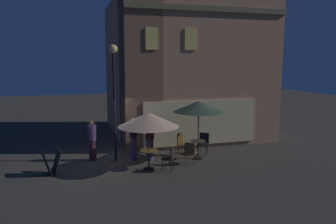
# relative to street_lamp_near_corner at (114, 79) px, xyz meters

# --- Properties ---
(ground_plane) EXTENTS (60.00, 60.00, 0.00)m
(ground_plane) POSITION_rel_street_lamp_near_corner_xyz_m (-0.35, -0.22, -3.39)
(ground_plane) COLOR #3A352F
(cafe_building) EXTENTS (7.90, 7.99, 7.36)m
(cafe_building) POSITION_rel_street_lamp_near_corner_xyz_m (3.00, 3.27, 0.29)
(cafe_building) COLOR tan
(cafe_building) RESTS_ON ground
(street_lamp_near_corner) EXTENTS (0.35, 0.35, 4.77)m
(street_lamp_near_corner) POSITION_rel_street_lamp_near_corner_xyz_m (0.00, 0.00, 0.00)
(street_lamp_near_corner) COLOR black
(street_lamp_near_corner) RESTS_ON ground
(menu_sandwich_board) EXTENTS (0.76, 0.70, 0.87)m
(menu_sandwich_board) POSITION_rel_street_lamp_near_corner_xyz_m (-2.47, -1.04, -2.94)
(menu_sandwich_board) COLOR black
(menu_sandwich_board) RESTS_ON ground
(cafe_table_0) EXTENTS (0.72, 0.72, 0.75)m
(cafe_table_0) POSITION_rel_street_lamp_near_corner_xyz_m (1.08, -1.46, -2.85)
(cafe_table_0) COLOR black
(cafe_table_0) RESTS_ON ground
(cafe_table_1) EXTENTS (0.64, 0.64, 0.79)m
(cafe_table_1) POSITION_rel_street_lamp_near_corner_xyz_m (3.39, -0.72, -2.85)
(cafe_table_1) COLOR black
(cafe_table_1) RESTS_ON ground
(patio_umbrella_0) EXTENTS (2.32, 2.32, 2.21)m
(patio_umbrella_0) POSITION_rel_street_lamp_near_corner_xyz_m (1.08, -1.46, -1.46)
(patio_umbrella_0) COLOR black
(patio_umbrella_0) RESTS_ON ground
(patio_umbrella_1) EXTENTS (2.13, 2.13, 2.47)m
(patio_umbrella_1) POSITION_rel_street_lamp_near_corner_xyz_m (3.39, -0.72, -1.15)
(patio_umbrella_1) COLOR black
(patio_umbrella_1) RESTS_ON ground
(cafe_chair_0) EXTENTS (0.57, 0.57, 0.92)m
(cafe_chair_0) POSITION_rel_street_lamp_near_corner_xyz_m (1.79, -1.92, -2.82)
(cafe_chair_0) COLOR black
(cafe_chair_0) RESTS_ON ground
(cafe_chair_1) EXTENTS (0.57, 0.57, 1.00)m
(cafe_chair_1) POSITION_rel_street_lamp_near_corner_xyz_m (2.86, -0.09, -2.78)
(cafe_chair_1) COLOR brown
(cafe_chair_1) RESTS_ON ground
(cafe_chair_2) EXTENTS (0.59, 0.59, 0.92)m
(cafe_chair_2) POSITION_rel_street_lamp_near_corner_xyz_m (2.82, -1.36, -2.83)
(cafe_chair_2) COLOR brown
(cafe_chair_2) RESTS_ON ground
(cafe_chair_3) EXTENTS (0.61, 0.61, 0.93)m
(cafe_chair_3) POSITION_rel_street_lamp_near_corner_xyz_m (3.92, -0.04, -2.83)
(cafe_chair_3) COLOR black
(cafe_chair_3) RESTS_ON ground
(patron_standing_0) EXTENTS (0.30, 0.30, 1.77)m
(patron_standing_0) POSITION_rel_street_lamp_near_corner_xyz_m (0.74, -0.10, -2.47)
(patron_standing_0) COLOR #53356B
(patron_standing_0) RESTS_ON ground
(patron_standing_1) EXTENTS (0.36, 0.36, 1.76)m
(patron_standing_1) POSITION_rel_street_lamp_near_corner_xyz_m (1.39, -0.33, -2.50)
(patron_standing_1) COLOR #524066
(patron_standing_1) RESTS_ON ground
(patron_standing_2) EXTENTS (0.36, 0.36, 1.69)m
(patron_standing_2) POSITION_rel_street_lamp_near_corner_xyz_m (-0.92, 0.28, -2.54)
(patron_standing_2) COLOR #472228
(patron_standing_2) RESTS_ON ground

